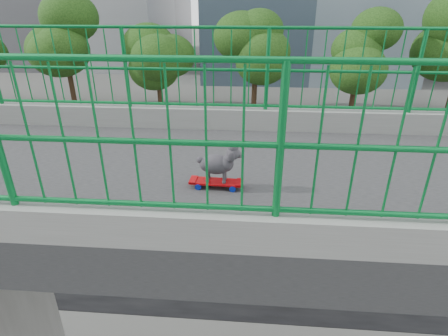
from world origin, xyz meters
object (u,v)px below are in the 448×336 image
at_px(poodle, 219,163).
at_px(car_2, 385,179).
at_px(skateboard, 216,183).
at_px(car_5, 286,263).

xyz_separation_m(poodle, car_2, (-12.86, 6.96, -6.51)).
height_order(poodle, car_2, poodle).
relative_size(skateboard, car_2, 0.10).
height_order(poodle, car_5, poodle).
bearing_deg(car_5, skateboard, -14.54).
height_order(car_2, car_5, car_2).
bearing_deg(car_5, car_2, 140.30).
xyz_separation_m(car_2, car_5, (6.40, -5.31, -0.12)).
bearing_deg(poodle, skateboard, -90.00).
height_order(skateboard, car_5, skateboard).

